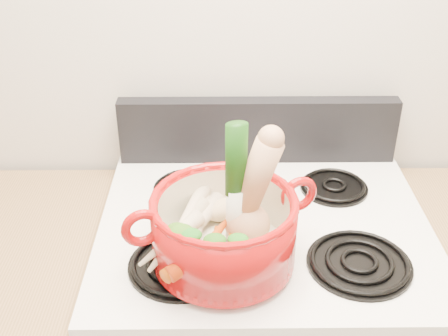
{
  "coord_description": "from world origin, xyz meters",
  "views": [
    {
      "loc": [
        -0.11,
        0.32,
        1.74
      ],
      "look_at": [
        -0.1,
        1.23,
        1.2
      ],
      "focal_mm": 45.0,
      "sensor_mm": 36.0,
      "label": 1
    }
  ],
  "objects": [
    {
      "name": "wall_back",
      "position": [
        0.0,
        1.75,
        1.3
      ],
      "size": [
        3.5,
        0.02,
        2.6
      ],
      "primitive_type": "cube",
      "color": "beige",
      "rests_on": "floor"
    },
    {
      "name": "cooktop",
      "position": [
        0.0,
        1.4,
        0.93
      ],
      "size": [
        0.78,
        0.67,
        0.03
      ],
      "primitive_type": "cube",
      "color": "white",
      "rests_on": "stove_body"
    },
    {
      "name": "control_backsplash",
      "position": [
        0.0,
        1.7,
        1.04
      ],
      "size": [
        0.76,
        0.05,
        0.18
      ],
      "primitive_type": "cube",
      "color": "black",
      "rests_on": "cooktop"
    },
    {
      "name": "burner_front_left",
      "position": [
        -0.19,
        1.24,
        0.96
      ],
      "size": [
        0.22,
        0.22,
        0.02
      ],
      "primitive_type": "cylinder",
      "color": "black",
      "rests_on": "cooktop"
    },
    {
      "name": "burner_front_right",
      "position": [
        0.19,
        1.24,
        0.96
      ],
      "size": [
        0.22,
        0.22,
        0.02
      ],
      "primitive_type": "cylinder",
      "color": "black",
      "rests_on": "cooktop"
    },
    {
      "name": "burner_back_left",
      "position": [
        -0.19,
        1.54,
        0.96
      ],
      "size": [
        0.17,
        0.17,
        0.02
      ],
      "primitive_type": "cylinder",
      "color": "black",
      "rests_on": "cooktop"
    },
    {
      "name": "burner_back_right",
      "position": [
        0.19,
        1.54,
        0.96
      ],
      "size": [
        0.17,
        0.17,
        0.02
      ],
      "primitive_type": "cylinder",
      "color": "black",
      "rests_on": "cooktop"
    },
    {
      "name": "dutch_oven",
      "position": [
        -0.1,
        1.25,
        1.04
      ],
      "size": [
        0.38,
        0.38,
        0.15
      ],
      "primitive_type": "cylinder",
      "rotation": [
        0.0,
        0.0,
        0.35
      ],
      "color": "#9E0A0A",
      "rests_on": "burner_front_left"
    },
    {
      "name": "pot_handle_left",
      "position": [
        -0.26,
        1.19,
        1.09
      ],
      "size": [
        0.08,
        0.05,
        0.08
      ],
      "primitive_type": "torus",
      "rotation": [
        1.57,
        0.0,
        0.35
      ],
      "color": "#9E0A0A",
      "rests_on": "dutch_oven"
    },
    {
      "name": "pot_handle_right",
      "position": [
        0.06,
        1.3,
        1.09
      ],
      "size": [
        0.08,
        0.05,
        0.08
      ],
      "primitive_type": "torus",
      "rotation": [
        1.57,
        0.0,
        0.35
      ],
      "color": "#9E0A0A",
      "rests_on": "dutch_oven"
    },
    {
      "name": "squash",
      "position": [
        -0.05,
        1.27,
        1.12
      ],
      "size": [
        0.2,
        0.16,
        0.27
      ],
      "primitive_type": null,
      "rotation": [
        0.0,
        0.3,
        -0.38
      ],
      "color": "tan",
      "rests_on": "dutch_oven"
    },
    {
      "name": "leek",
      "position": [
        -0.07,
        1.27,
        1.14
      ],
      "size": [
        0.06,
        0.06,
        0.29
      ],
      "primitive_type": "cylinder",
      "rotation": [
        0.01,
        0.0,
        0.26
      ],
      "color": "silver",
      "rests_on": "dutch_oven"
    },
    {
      "name": "ginger",
      "position": [
        -0.1,
        1.35,
        1.02
      ],
      "size": [
        0.11,
        0.09,
        0.05
      ],
      "primitive_type": "ellipsoid",
      "rotation": [
        0.0,
        0.0,
        0.37
      ],
      "color": "tan",
      "rests_on": "dutch_oven"
    },
    {
      "name": "parsnip_0",
      "position": [
        -0.16,
        1.28,
        1.02
      ],
      "size": [
        0.14,
        0.21,
        0.06
      ],
      "primitive_type": "cone",
      "rotation": [
        1.66,
        0.0,
        -0.5
      ],
      "color": "beige",
      "rests_on": "dutch_oven"
    },
    {
      "name": "parsnip_1",
      "position": [
        -0.2,
        1.25,
        1.03
      ],
      "size": [
        0.14,
        0.21,
        0.06
      ],
      "primitive_type": "cone",
      "rotation": [
        1.66,
        0.0,
        -0.5
      ],
      "color": "beige",
      "rests_on": "dutch_oven"
    },
    {
      "name": "parsnip_2",
      "position": [
        -0.15,
        1.31,
        1.03
      ],
      "size": [
        0.06,
        0.2,
        0.06
      ],
      "primitive_type": "cone",
      "rotation": [
        1.66,
        0.0,
        -0.1
      ],
      "color": "beige",
      "rests_on": "dutch_oven"
    },
    {
      "name": "parsnip_3",
      "position": [
        -0.21,
        1.23,
        1.04
      ],
      "size": [
        0.14,
        0.15,
        0.05
      ],
      "primitive_type": "cone",
      "rotation": [
        1.66,
        0.0,
        -0.73
      ],
      "color": "beige",
      "rests_on": "dutch_oven"
    },
    {
      "name": "parsnip_4",
      "position": [
        -0.17,
        1.3,
        1.04
      ],
      "size": [
        0.1,
        0.19,
        0.05
      ],
      "primitive_type": "cone",
      "rotation": [
        1.66,
        0.0,
        -0.39
      ],
      "color": "beige",
      "rests_on": "dutch_oven"
    },
    {
      "name": "carrot_0",
      "position": [
        -0.12,
        1.2,
        1.02
      ],
      "size": [
        0.04,
        0.17,
        0.05
      ],
      "primitive_type": "cone",
      "rotation": [
        1.66,
        0.0,
        -0.02
      ],
      "color": "#BF4209",
      "rests_on": "dutch_oven"
    },
    {
      "name": "carrot_1",
      "position": [
        -0.16,
        1.18,
        1.02
      ],
      "size": [
        0.12,
        0.13,
        0.04
      ],
      "primitive_type": "cone",
      "rotation": [
        1.66,
        0.0,
        -0.7
      ],
      "color": "#BF5809",
      "rests_on": "dutch_oven"
    },
    {
      "name": "carrot_2",
      "position": [
        -0.08,
        1.19,
        1.03
      ],
      "size": [
        0.04,
        0.16,
        0.04
      ],
      "primitive_type": "cone",
      "rotation": [
        1.66,
        0.0,
        0.08
      ],
      "color": "#D7660A",
      "rests_on": "dutch_oven"
    },
    {
      "name": "carrot_3",
      "position": [
        -0.14,
        1.17,
        1.03
      ],
      "size": [
        0.15,
        0.12,
        0.05
      ],
      "primitive_type": "cone",
      "rotation": [
        1.66,
        0.0,
        -0.96
      ],
      "color": "#B93609",
      "rests_on": "dutch_oven"
    },
    {
      "name": "carrot_4",
      "position": [
        -0.12,
        1.21,
        1.04
      ],
      "size": [
        0.11,
        0.17,
        0.05
      ],
      "primitive_type": "cone",
      "rotation": [
        1.66,
        0.0,
        -0.48
      ],
      "color": "#BC3609",
      "rests_on": "dutch_oven"
    }
  ]
}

